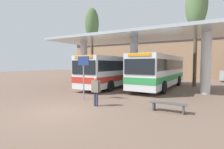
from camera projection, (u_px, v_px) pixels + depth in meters
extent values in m
plane|color=#755B4C|center=(60.00, 111.00, 8.89)|extent=(100.00, 100.00, 0.00)
cube|color=#9E7A5B|center=(168.00, 55.00, 29.96)|extent=(40.00, 0.50, 8.00)
cube|color=#332D2D|center=(168.00, 37.00, 29.78)|extent=(40.00, 0.58, 1.92)
cylinder|color=silver|center=(84.00, 64.00, 20.19)|extent=(0.77, 0.77, 4.92)
cylinder|color=silver|center=(134.00, 63.00, 17.11)|extent=(0.77, 0.77, 4.92)
cylinder|color=silver|center=(206.00, 63.00, 14.03)|extent=(0.77, 0.77, 4.92)
cube|color=#A8B7C1|center=(134.00, 37.00, 16.95)|extent=(17.44, 6.84, 0.24)
cube|color=silver|center=(116.00, 70.00, 18.61)|extent=(2.61, 10.78, 2.79)
cube|color=black|center=(116.00, 66.00, 18.57)|extent=(2.65, 10.35, 0.89)
cube|color=red|center=(116.00, 76.00, 18.64)|extent=(2.65, 10.82, 0.50)
cube|color=black|center=(83.00, 67.00, 13.91)|extent=(2.33, 0.08, 1.12)
cube|color=orange|center=(83.00, 57.00, 13.86)|extent=(1.78, 0.06, 0.22)
cylinder|color=black|center=(87.00, 84.00, 16.44)|extent=(0.29, 0.98, 0.98)
cylinder|color=black|center=(110.00, 86.00, 15.16)|extent=(0.29, 0.98, 0.98)
cylinder|color=black|center=(118.00, 79.00, 21.87)|extent=(0.29, 0.98, 0.98)
cylinder|color=black|center=(137.00, 80.00, 20.60)|extent=(0.29, 0.98, 0.98)
cube|color=silver|center=(160.00, 70.00, 17.45)|extent=(2.80, 11.08, 2.87)
cube|color=black|center=(160.00, 65.00, 17.42)|extent=(2.83, 10.64, 0.92)
cube|color=#2D934C|center=(160.00, 77.00, 17.49)|extent=(2.84, 11.12, 0.52)
cube|color=black|center=(139.00, 67.00, 12.69)|extent=(2.35, 0.11, 1.15)
cube|color=orange|center=(139.00, 55.00, 12.64)|extent=(1.79, 0.09, 0.22)
cylinder|color=black|center=(134.00, 85.00, 15.26)|extent=(0.30, 1.09, 1.09)
cylinder|color=black|center=(164.00, 87.00, 13.95)|extent=(0.30, 1.09, 1.09)
cylinder|color=black|center=(156.00, 80.00, 20.77)|extent=(0.30, 1.09, 1.09)
cylinder|color=black|center=(179.00, 81.00, 19.46)|extent=(0.30, 1.09, 1.09)
cube|color=#4C5156|center=(168.00, 103.00, 8.73)|extent=(1.80, 0.44, 0.04)
cube|color=#4C5156|center=(154.00, 106.00, 9.10)|extent=(0.07, 0.37, 0.42)
cube|color=#4C5156|center=(184.00, 110.00, 8.39)|extent=(0.07, 0.37, 0.42)
cylinder|color=gray|center=(84.00, 82.00, 11.85)|extent=(0.09, 0.09, 2.32)
cube|color=navy|center=(83.00, 61.00, 11.76)|extent=(0.90, 0.06, 0.60)
cylinder|color=#333856|center=(95.00, 99.00, 9.97)|extent=(0.12, 0.12, 0.80)
cylinder|color=#333856|center=(97.00, 99.00, 9.90)|extent=(0.12, 0.12, 0.80)
cube|color=#706656|center=(96.00, 86.00, 9.89)|extent=(0.45, 0.26, 0.67)
sphere|color=tan|center=(96.00, 79.00, 9.86)|extent=(0.18, 0.18, 0.18)
cylinder|color=#706656|center=(92.00, 86.00, 10.01)|extent=(0.09, 0.09, 0.57)
cylinder|color=#706656|center=(100.00, 86.00, 9.77)|extent=(0.09, 0.09, 0.57)
cylinder|color=brown|center=(195.00, 52.00, 18.49)|extent=(0.36, 0.36, 7.28)
ellipsoid|color=#516B3D|center=(196.00, 5.00, 18.20)|extent=(2.19, 2.19, 4.81)
cylinder|color=brown|center=(92.00, 56.00, 25.48)|extent=(0.39, 0.39, 7.09)
ellipsoid|color=#516B3D|center=(92.00, 23.00, 25.19)|extent=(2.00, 2.00, 4.40)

